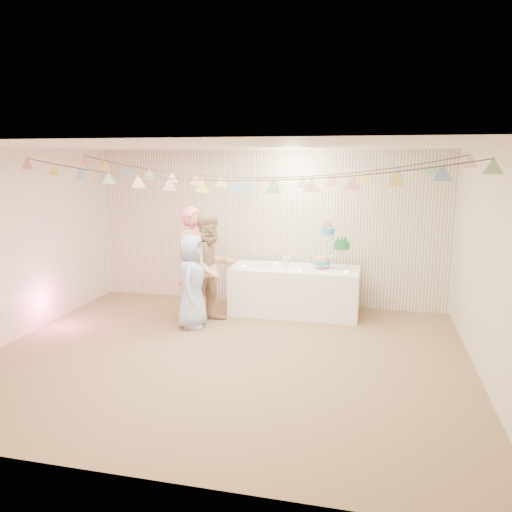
% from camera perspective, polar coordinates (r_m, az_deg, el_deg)
% --- Properties ---
extents(floor, '(6.00, 6.00, 0.00)m').
position_cam_1_polar(floor, '(6.44, -3.42, -11.37)').
color(floor, brown).
rests_on(floor, ground).
extents(ceiling, '(6.00, 6.00, 0.00)m').
position_cam_1_polar(ceiling, '(5.95, -3.71, 12.42)').
color(ceiling, silver).
rests_on(ceiling, ground).
extents(back_wall, '(6.00, 6.00, 0.00)m').
position_cam_1_polar(back_wall, '(8.46, 1.30, 3.23)').
color(back_wall, white).
rests_on(back_wall, ground).
extents(front_wall, '(6.00, 6.00, 0.00)m').
position_cam_1_polar(front_wall, '(3.81, -14.46, -7.04)').
color(front_wall, white).
rests_on(front_wall, ground).
extents(left_wall, '(5.00, 5.00, 0.00)m').
position_cam_1_polar(left_wall, '(7.49, -26.14, 1.05)').
color(left_wall, white).
rests_on(left_wall, ground).
extents(right_wall, '(5.00, 5.00, 0.00)m').
position_cam_1_polar(right_wall, '(5.96, 25.30, -1.22)').
color(right_wall, white).
rests_on(right_wall, ground).
extents(table, '(2.02, 0.81, 0.76)m').
position_cam_1_polar(table, '(8.02, 4.44, -3.95)').
color(table, white).
rests_on(table, floor).
extents(cake_stand, '(0.60, 0.35, 0.67)m').
position_cam_1_polar(cake_stand, '(7.86, 8.54, 0.92)').
color(cake_stand, silver).
rests_on(cake_stand, table).
extents(cake_bottom, '(0.31, 0.31, 0.15)m').
position_cam_1_polar(cake_bottom, '(7.86, 7.36, -0.90)').
color(cake_bottom, '#2B94CA').
rests_on(cake_bottom, cake_stand).
extents(cake_middle, '(0.27, 0.27, 0.22)m').
position_cam_1_polar(cake_middle, '(7.93, 9.89, 1.12)').
color(cake_middle, '#1A7A32').
rests_on(cake_middle, cake_stand).
extents(cake_top_tier, '(0.25, 0.25, 0.19)m').
position_cam_1_polar(cake_top_tier, '(7.79, 8.14, 3.00)').
color(cake_top_tier, '#439BD2').
rests_on(cake_top_tier, cake_stand).
extents(platter, '(0.33, 0.33, 0.02)m').
position_cam_1_polar(platter, '(7.97, 0.85, -1.20)').
color(platter, white).
rests_on(platter, table).
extents(posy, '(0.15, 0.15, 0.17)m').
position_cam_1_polar(posy, '(7.99, 3.46, -0.64)').
color(posy, white).
rests_on(posy, table).
extents(person_adult_a, '(0.69, 0.76, 1.74)m').
position_cam_1_polar(person_adult_a, '(7.81, -7.03, -0.73)').
color(person_adult_a, pink).
rests_on(person_adult_a, floor).
extents(person_adult_b, '(1.00, 1.04, 1.70)m').
position_cam_1_polar(person_adult_b, '(7.49, -5.12, -1.36)').
color(person_adult_b, tan).
rests_on(person_adult_b, floor).
extents(person_child, '(0.50, 0.71, 1.39)m').
position_cam_1_polar(person_child, '(7.36, -7.34, -2.88)').
color(person_child, '#A0B7E2').
rests_on(person_child, floor).
extents(bunting_back, '(5.60, 1.10, 0.40)m').
position_cam_1_polar(bunting_back, '(7.01, -1.05, 10.21)').
color(bunting_back, pink).
rests_on(bunting_back, ceiling).
extents(bunting_front, '(5.60, 0.90, 0.36)m').
position_cam_1_polar(bunting_front, '(5.76, -4.26, 9.67)').
color(bunting_front, '#72A5E5').
rests_on(bunting_front, ceiling).
extents(tealight_0, '(0.04, 0.04, 0.03)m').
position_cam_1_polar(tealight_0, '(7.94, -1.40, -1.16)').
color(tealight_0, '#FFD88C').
rests_on(tealight_0, table).
extents(tealight_1, '(0.04, 0.04, 0.03)m').
position_cam_1_polar(tealight_1, '(8.16, 2.24, -0.83)').
color(tealight_1, '#FFD88C').
rests_on(tealight_1, table).
extents(tealight_2, '(0.04, 0.04, 0.03)m').
position_cam_1_polar(tealight_2, '(7.70, 4.96, -1.58)').
color(tealight_2, '#FFD88C').
rests_on(tealight_2, table).
extents(tealight_3, '(0.04, 0.04, 0.03)m').
position_cam_1_polar(tealight_3, '(8.10, 7.16, -1.00)').
color(tealight_3, '#FFD88C').
rests_on(tealight_3, table).
extents(tealight_4, '(0.04, 0.04, 0.03)m').
position_cam_1_polar(tealight_4, '(7.68, 10.33, -1.77)').
color(tealight_4, '#FFD88C').
rests_on(tealight_4, table).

